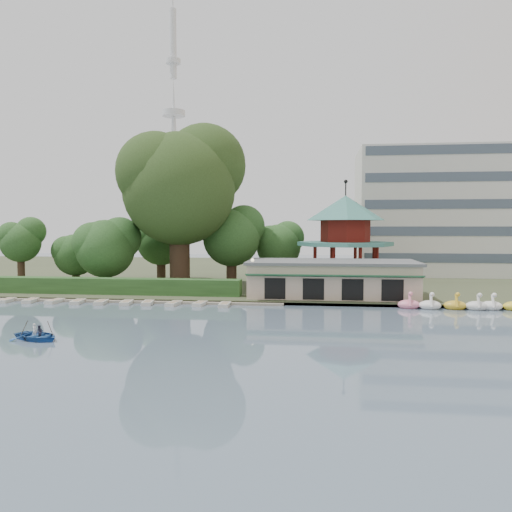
% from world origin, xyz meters
% --- Properties ---
extents(ground_plane, '(220.00, 220.00, 0.00)m').
position_xyz_m(ground_plane, '(0.00, 0.00, 0.00)').
color(ground_plane, slate).
rests_on(ground_plane, ground).
extents(shore, '(220.00, 70.00, 0.40)m').
position_xyz_m(shore, '(0.00, 52.00, 0.20)').
color(shore, '#424930').
rests_on(shore, ground).
extents(embankment, '(220.00, 0.60, 0.30)m').
position_xyz_m(embankment, '(0.00, 17.30, 0.15)').
color(embankment, gray).
rests_on(embankment, ground).
extents(dock, '(34.00, 1.60, 0.24)m').
position_xyz_m(dock, '(-12.00, 17.20, 0.12)').
color(dock, gray).
rests_on(dock, ground).
extents(boathouse, '(18.60, 9.39, 3.90)m').
position_xyz_m(boathouse, '(10.00, 21.97, 2.37)').
color(boathouse, beige).
rests_on(boathouse, shore).
extents(pavilion, '(12.40, 12.40, 13.50)m').
position_xyz_m(pavilion, '(12.00, 32.00, 7.48)').
color(pavilion, beige).
rests_on(pavilion, shore).
extents(office_building, '(38.00, 18.00, 20.00)m').
position_xyz_m(office_building, '(32.67, 49.00, 9.73)').
color(office_building, silver).
rests_on(office_building, shore).
extents(broadcast_tower, '(8.00, 8.00, 96.00)m').
position_xyz_m(broadcast_tower, '(-42.00, 140.00, 33.98)').
color(broadcast_tower, silver).
rests_on(broadcast_tower, ground).
extents(hedge, '(30.00, 2.00, 1.80)m').
position_xyz_m(hedge, '(-15.00, 20.50, 1.30)').
color(hedge, '#2D5625').
rests_on(hedge, shore).
extents(lamp_post, '(0.36, 0.36, 4.28)m').
position_xyz_m(lamp_post, '(1.50, 19.00, 3.34)').
color(lamp_post, black).
rests_on(lamp_post, shore).
extents(big_tree, '(15.67, 14.60, 20.97)m').
position_xyz_m(big_tree, '(-8.81, 28.23, 13.87)').
color(big_tree, '#3A281C').
rests_on(big_tree, shore).
extents(small_trees, '(39.27, 17.30, 10.60)m').
position_xyz_m(small_trees, '(-11.85, 31.54, 6.16)').
color(small_trees, '#3A281C').
rests_on(small_trees, shore).
extents(swan_boats, '(14.01, 2.04, 1.92)m').
position_xyz_m(swan_boats, '(23.46, 16.65, 0.40)').
color(swan_boats, pink).
rests_on(swan_boats, ground).
extents(moored_rowboats, '(27.40, 2.75, 0.36)m').
position_xyz_m(moored_rowboats, '(-14.07, 15.77, 0.18)').
color(moored_rowboats, beige).
rests_on(moored_rowboats, ground).
extents(rowboat_with_passengers, '(6.25, 5.41, 2.01)m').
position_xyz_m(rowboat_with_passengers, '(-11.50, -0.67, 0.54)').
color(rowboat_with_passengers, '#2A5BA1').
rests_on(rowboat_with_passengers, ground).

